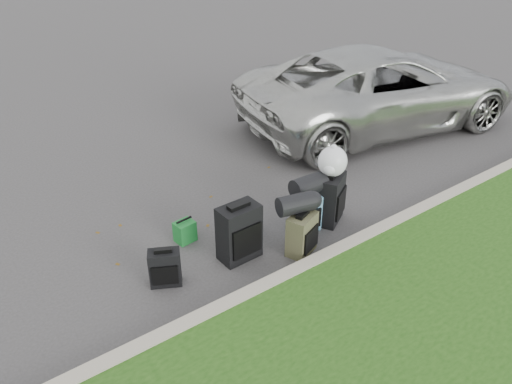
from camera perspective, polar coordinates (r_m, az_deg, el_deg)
ground at (r=6.99m, az=1.63°, el=-4.33°), size 120.00×120.00×0.00m
curb at (r=6.34m, az=7.22°, el=-7.87°), size 120.00×0.18×0.15m
suv at (r=10.35m, az=14.00°, el=11.44°), size 6.05×3.62×1.57m
suitcase_small_black at (r=6.04m, az=-10.36°, el=-8.52°), size 0.42×0.35×0.46m
suitcase_large_black_left at (r=6.27m, az=-1.94°, el=-4.65°), size 0.53×0.33×0.75m
suitcase_olive at (r=6.43m, az=5.24°, el=-4.82°), size 0.47×0.38×0.56m
suitcase_teal at (r=6.88m, az=5.80°, el=-2.49°), size 0.39×0.26×0.53m
suitcase_large_black_right at (r=7.07m, az=8.49°, el=-0.76°), size 0.56×0.49×0.72m
tote_green at (r=6.76m, az=-8.13°, el=-4.49°), size 0.28×0.24×0.29m
tote_navy at (r=6.85m, az=-1.12°, el=-3.80°), size 0.27×0.23×0.26m
duffel_left at (r=6.26m, az=4.61°, el=-1.37°), size 0.52×0.36×0.26m
duffel_right at (r=6.74m, az=6.07°, el=0.78°), size 0.51×0.29×0.28m
trash_bag at (r=6.84m, az=8.75°, el=3.47°), size 0.41×0.41×0.41m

